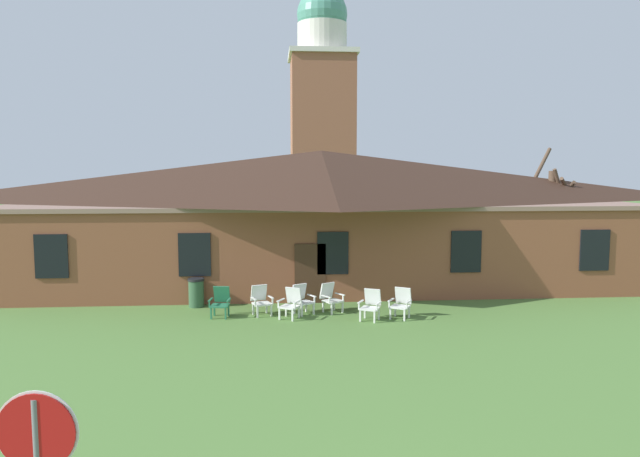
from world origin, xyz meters
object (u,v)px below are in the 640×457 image
Objects in this scene: lawn_chair_right_end at (330,297)px; lawn_chair_middle at (302,298)px; lawn_chair_left_end at (291,302)px; trash_bin at (196,292)px; lawn_chair_far_side at (371,304)px; lawn_chair_by_porch at (221,301)px; lawn_chair_near_door at (261,299)px; lawn_chair_under_eave at (401,302)px.

lawn_chair_middle is at bearing -172.19° from lawn_chair_right_end.
trash_bin reaches higher than lawn_chair_left_end.
trash_bin is at bearing 161.09° from lawn_chair_middle.
lawn_chair_left_end and lawn_chair_far_side have the same top height.
lawn_chair_right_end and lawn_chair_far_side have the same top height.
lawn_chair_near_door is (1.27, 0.15, 0.00)m from lawn_chair_by_porch.
lawn_chair_far_side is at bearing -21.23° from trash_bin.
trash_bin is at bearing 158.77° from lawn_chair_far_side.
trash_bin is (-3.55, 1.22, -0.00)m from lawn_chair_middle.
lawn_chair_far_side is 1.00m from lawn_chair_under_eave.
trash_bin reaches higher than lawn_chair_right_end.
lawn_chair_middle is 0.98× the size of trash_bin.
lawn_chair_left_end is (2.23, -0.35, 0.00)m from lawn_chair_by_porch.
lawn_chair_middle is at bearing -18.91° from trash_bin.
lawn_chair_near_door and lawn_chair_left_end have the same top height.
lawn_chair_right_end is (1.32, 0.70, 0.00)m from lawn_chair_left_end.
lawn_chair_right_end is 1.00× the size of lawn_chair_far_side.
lawn_chair_under_eave is 6.96m from trash_bin.
lawn_chair_right_end is 0.98× the size of trash_bin.
lawn_chair_by_porch is 1.28m from lawn_chair_near_door.
lawn_chair_middle is 1.00× the size of lawn_chair_right_end.
lawn_chair_right_end is at bearing 5.56° from lawn_chair_by_porch.
lawn_chair_near_door is 1.00× the size of lawn_chair_left_end.
trash_bin is at bearing 150.08° from lawn_chair_near_door.
trash_bin reaches higher than lawn_chair_under_eave.
lawn_chair_left_end is at bearing -29.24° from trash_bin.
lawn_chair_near_door is 2.56m from trash_bin.
lawn_chair_right_end is 1.00× the size of lawn_chair_under_eave.
lawn_chair_by_porch is 2.61m from lawn_chair_middle.
lawn_chair_left_end is 1.00× the size of lawn_chair_far_side.
lawn_chair_near_door is at bearing -175.21° from lawn_chair_right_end.
lawn_chair_left_end is 3.48m from lawn_chair_under_eave.
lawn_chair_by_porch and lawn_chair_right_end have the same top height.
lawn_chair_by_porch is 1.00× the size of lawn_chair_near_door.
lawn_chair_by_porch is 1.00× the size of lawn_chair_right_end.
lawn_chair_near_door is 0.98× the size of trash_bin.
lawn_chair_under_eave is at bearing -6.21° from lawn_chair_by_porch.
lawn_chair_left_end is at bearing -123.18° from lawn_chair_middle.
lawn_chair_far_side and lawn_chair_under_eave have the same top height.
lawn_chair_middle is 3.75m from trash_bin.
trash_bin reaches higher than lawn_chair_far_side.
lawn_chair_by_porch and lawn_chair_middle have the same top height.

